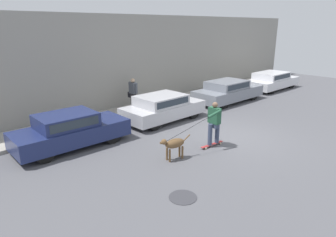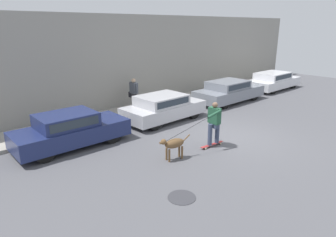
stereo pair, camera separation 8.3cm
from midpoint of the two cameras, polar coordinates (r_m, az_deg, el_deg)
The scene contains 11 objects.
ground_plane at distance 12.29m, azimuth 12.08°, elevation -3.51°, with size 36.00×36.00×0.00m, color #545459.
back_wall at distance 16.39m, azimuth -7.72°, elevation 10.64°, with size 32.00×0.30×4.83m.
sidewalk_curb at distance 15.90m, azimuth -4.77°, elevation 1.89°, with size 30.00×2.09×0.14m.
parked_car_0 at distance 11.48m, azimuth -18.27°, elevation -2.19°, with size 4.16×1.78×1.29m.
parked_car_1 at distance 13.95m, azimuth -1.14°, elevation 2.08°, with size 3.98×1.80×1.23m.
parked_car_2 at distance 17.77m, azimuth 11.24°, elevation 5.10°, with size 4.57×1.91×1.25m.
parked_car_3 at distance 22.15m, azimuth 19.06°, elevation 6.82°, with size 4.45×1.89×1.19m.
dog at distance 9.90m, azimuth 0.90°, elevation -4.90°, with size 1.16×0.46×0.81m.
skateboarder at distance 10.97m, azimuth 8.53°, elevation -0.59°, with size 2.75×0.65×1.68m.
pedestrian_with_bag at distance 15.62m, azimuth -6.83°, elevation 5.05°, with size 0.24×0.73×1.56m.
manhole_cover at distance 8.08m, azimuth 2.55°, elevation -14.75°, with size 0.74×0.74×0.01m.
Camera 1 is at (-9.65, -6.28, 4.31)m, focal length 32.00 mm.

